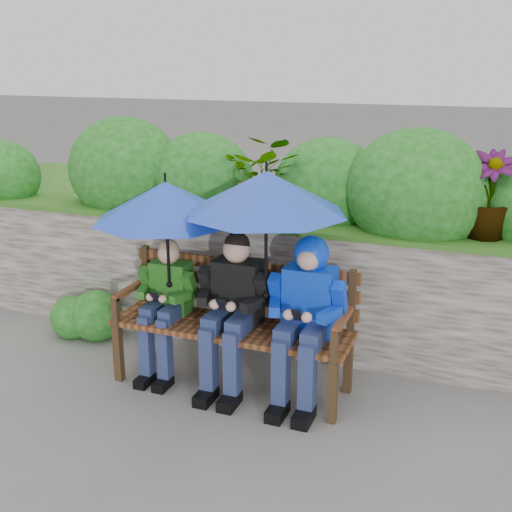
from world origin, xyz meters
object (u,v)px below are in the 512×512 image
at_px(boy_left, 166,300).
at_px(boy_right, 306,307).
at_px(umbrella_left, 166,201).
at_px(boy_middle, 232,304).
at_px(umbrella_right, 266,193).
at_px(park_bench, 235,316).

relative_size(boy_left, boy_right, 0.89).
xyz_separation_m(boy_left, umbrella_left, (0.03, 0.00, 0.73)).
relative_size(boy_middle, umbrella_right, 1.04).
bearing_deg(boy_middle, umbrella_left, 178.47).
height_order(boy_middle, umbrella_right, umbrella_right).
relative_size(boy_left, umbrella_left, 0.98).
height_order(boy_right, umbrella_left, umbrella_left).
relative_size(park_bench, boy_left, 1.68).
distance_m(park_bench, boy_middle, 0.14).
height_order(boy_middle, boy_right, boy_right).
height_order(boy_left, boy_middle, boy_middle).
distance_m(boy_middle, umbrella_right, 0.84).
bearing_deg(park_bench, umbrella_left, -172.19).
bearing_deg(boy_right, boy_middle, -178.80).
bearing_deg(umbrella_left, boy_right, -0.13).
distance_m(park_bench, boy_left, 0.52).
bearing_deg(boy_middle, park_bench, 101.05).
bearing_deg(park_bench, boy_right, -7.20).
distance_m(boy_left, umbrella_left, 0.73).
relative_size(park_bench, boy_right, 1.49).
xyz_separation_m(park_bench, boy_middle, (0.02, -0.08, 0.11)).
bearing_deg(boy_right, park_bench, 172.80).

